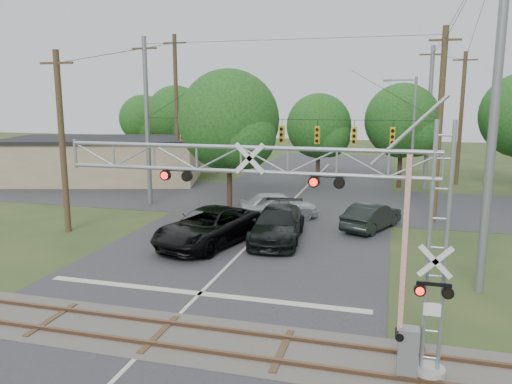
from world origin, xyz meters
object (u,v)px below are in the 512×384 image
(crossing_gantry, at_px, (313,215))
(traffic_signal_span, at_px, (296,127))
(car_dark, at_px, (277,224))
(streetlight, at_px, (411,133))
(commercial_building, at_px, (104,160))
(sedan_silver, at_px, (278,205))
(pickup_black, at_px, (209,227))

(crossing_gantry, distance_m, traffic_signal_span, 18.84)
(car_dark, xyz_separation_m, streetlight, (6.88, 12.87, 4.09))
(streetlight, bearing_deg, crossing_gantry, -97.41)
(commercial_building, bearing_deg, car_dark, -52.70)
(crossing_gantry, relative_size, car_dark, 1.81)
(sedan_silver, bearing_deg, traffic_signal_span, -45.64)
(car_dark, height_order, streetlight, streetlight)
(pickup_black, height_order, commercial_building, commercial_building)
(traffic_signal_span, distance_m, streetlight, 9.63)
(pickup_black, relative_size, commercial_building, 0.36)
(crossing_gantry, xyz_separation_m, commercial_building, (-23.02, 26.42, -2.35))
(crossing_gantry, relative_size, streetlight, 1.24)
(crossing_gantry, distance_m, commercial_building, 35.12)
(crossing_gantry, bearing_deg, commercial_building, 131.07)
(crossing_gantry, height_order, car_dark, crossing_gantry)
(traffic_signal_span, distance_m, car_dark, 8.08)
(pickup_black, bearing_deg, crossing_gantry, -40.71)
(traffic_signal_span, bearing_deg, streetlight, 41.18)
(traffic_signal_span, xyz_separation_m, pickup_black, (-2.89, -8.16, -4.69))
(traffic_signal_span, height_order, car_dark, traffic_signal_span)
(crossing_gantry, distance_m, sedan_silver, 17.71)
(pickup_black, bearing_deg, car_dark, 41.65)
(sedan_silver, distance_m, commercial_building, 20.73)
(pickup_black, relative_size, car_dark, 1.10)
(traffic_signal_span, bearing_deg, car_dark, -86.89)
(commercial_building, bearing_deg, traffic_signal_span, -38.66)
(sedan_silver, xyz_separation_m, streetlight, (7.95, 7.98, 4.14))
(sedan_silver, xyz_separation_m, commercial_building, (-18.28, 9.71, 1.13))
(traffic_signal_span, distance_m, commercial_building, 20.96)
(crossing_gantry, bearing_deg, streetlight, 82.59)
(commercial_building, height_order, streetlight, streetlight)
(crossing_gantry, relative_size, traffic_signal_span, 0.57)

